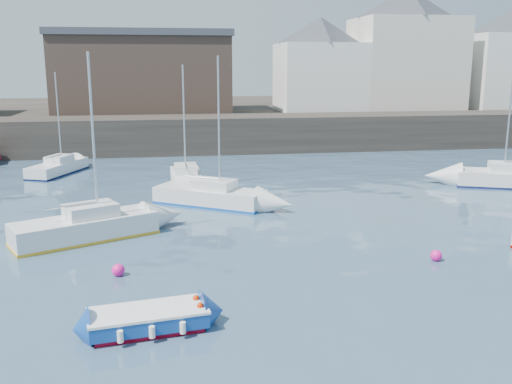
{
  "coord_description": "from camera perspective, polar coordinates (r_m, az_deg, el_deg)",
  "views": [
    {
      "loc": [
        -4.1,
        -13.71,
        7.37
      ],
      "look_at": [
        0.0,
        12.0,
        1.5
      ],
      "focal_mm": 40.0,
      "sensor_mm": 36.0,
      "label": 1
    }
  ],
  "objects": [
    {
      "name": "water",
      "position": [
        16.1,
        6.96,
        -14.64
      ],
      "size": [
        220.0,
        220.0,
        0.0
      ],
      "primitive_type": "plane",
      "color": "#2D4760",
      "rests_on": "ground"
    },
    {
      "name": "quay_wall",
      "position": [
        49.24,
        -4.24,
        5.82
      ],
      "size": [
        90.0,
        5.0,
        3.0
      ],
      "primitive_type": "cube",
      "color": "#28231E",
      "rests_on": "ground"
    },
    {
      "name": "land_strip",
      "position": [
        67.1,
        -5.57,
        7.54
      ],
      "size": [
        90.0,
        32.0,
        2.8
      ],
      "primitive_type": "cube",
      "color": "#28231E",
      "rests_on": "ground"
    },
    {
      "name": "bldg_east_a",
      "position": [
        60.72,
        14.76,
        13.65
      ],
      "size": [
        13.36,
        13.36,
        11.8
      ],
      "color": "beige",
      "rests_on": "land_strip"
    },
    {
      "name": "bldg_east_b",
      "position": [
        65.43,
        23.95,
        12.08
      ],
      "size": [
        11.88,
        11.88,
        9.95
      ],
      "color": "white",
      "rests_on": "land_strip"
    },
    {
      "name": "bldg_east_d",
      "position": [
        57.24,
        6.39,
        12.62
      ],
      "size": [
        11.14,
        11.14,
        8.95
      ],
      "color": "white",
      "rests_on": "land_strip"
    },
    {
      "name": "warehouse",
      "position": [
        56.75,
        -11.21,
        11.71
      ],
      "size": [
        16.4,
        10.4,
        7.6
      ],
      "color": "#3D2D26",
      "rests_on": "land_strip"
    },
    {
      "name": "blue_dinghy",
      "position": [
        16.72,
        -10.74,
        -12.35
      ],
      "size": [
        3.5,
        2.0,
        0.63
      ],
      "color": "maroon",
      "rests_on": "ground"
    },
    {
      "name": "sailboat_a",
      "position": [
        25.47,
        -16.65,
        -3.37
      ],
      "size": [
        6.28,
        4.39,
        7.86
      ],
      "color": "silver",
      "rests_on": "ground"
    },
    {
      "name": "sailboat_b",
      "position": [
        30.45,
        -4.58,
        -0.36
      ],
      "size": [
        6.13,
        4.88,
        7.77
      ],
      "color": "silver",
      "rests_on": "ground"
    },
    {
      "name": "sailboat_f",
      "position": [
        34.64,
        -7.01,
        1.19
      ],
      "size": [
        1.84,
        5.64,
        7.32
      ],
      "color": "silver",
      "rests_on": "ground"
    },
    {
      "name": "sailboat_h",
      "position": [
        41.34,
        -19.19,
        2.35
      ],
      "size": [
        3.6,
        5.56,
        6.84
      ],
      "color": "silver",
      "rests_on": "ground"
    },
    {
      "name": "buoy_near",
      "position": [
        21.08,
        -13.58,
        -8.13
      ],
      "size": [
        0.46,
        0.46,
        0.46
      ],
      "primitive_type": "sphere",
      "color": "#FF168C",
      "rests_on": "ground"
    },
    {
      "name": "buoy_mid",
      "position": [
        23.05,
        17.54,
        -6.55
      ],
      "size": [
        0.44,
        0.44,
        0.44
      ],
      "primitive_type": "sphere",
      "color": "#FF168C",
      "rests_on": "ground"
    },
    {
      "name": "buoy_far",
      "position": [
        29.11,
        -0.67,
        -1.96
      ],
      "size": [
        0.41,
        0.41,
        0.41
      ],
      "primitive_type": "sphere",
      "color": "#FF168C",
      "rests_on": "ground"
    }
  ]
}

